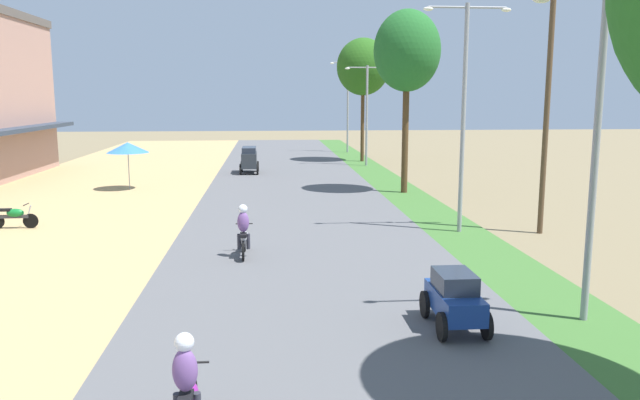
{
  "coord_description": "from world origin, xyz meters",
  "views": [
    {
      "loc": [
        -1.23,
        -0.65,
        5.04
      ],
      "look_at": [
        0.65,
        21.79,
        1.26
      ],
      "focal_mm": 35.04,
      "sensor_mm": 36.0,
      "label": 1
    }
  ],
  "objects_px": {
    "streetlamp_mid": "(464,104)",
    "median_tree_third": "(363,67)",
    "car_hatchback_blue": "(454,298)",
    "streetlamp_near": "(597,135)",
    "streetlamp_far": "(367,108)",
    "streetlamp_farthest": "(348,100)",
    "motorbike_foreground_rider": "(187,388)",
    "median_tree_second": "(407,52)",
    "motorbike_ahead_second": "(244,232)",
    "car_van_charcoal": "(249,158)",
    "vendor_umbrella": "(128,148)",
    "parked_motorbike_seventh": "(14,216)",
    "utility_pole_near": "(548,99)"
  },
  "relations": [
    {
      "from": "median_tree_second",
      "to": "motorbike_ahead_second",
      "type": "relative_size",
      "value": 5.13
    },
    {
      "from": "streetlamp_farthest",
      "to": "car_van_charcoal",
      "type": "height_order",
      "value": "streetlamp_farthest"
    },
    {
      "from": "streetlamp_far",
      "to": "utility_pole_near",
      "type": "distance_m",
      "value": 22.62
    },
    {
      "from": "vendor_umbrella",
      "to": "streetlamp_mid",
      "type": "distance_m",
      "value": 18.78
    },
    {
      "from": "car_van_charcoal",
      "to": "car_hatchback_blue",
      "type": "bearing_deg",
      "value": -79.47
    },
    {
      "from": "median_tree_second",
      "to": "motorbike_ahead_second",
      "type": "xyz_separation_m",
      "value": [
        -7.81,
        -12.54,
        -6.34
      ]
    },
    {
      "from": "streetlamp_farthest",
      "to": "car_van_charcoal",
      "type": "xyz_separation_m",
      "value": [
        -8.25,
        -14.56,
        -3.61
      ]
    },
    {
      "from": "median_tree_third",
      "to": "car_van_charcoal",
      "type": "xyz_separation_m",
      "value": [
        -8.39,
        -6.79,
        -6.11
      ]
    },
    {
      "from": "parked_motorbike_seventh",
      "to": "car_van_charcoal",
      "type": "relative_size",
      "value": 0.75
    },
    {
      "from": "utility_pole_near",
      "to": "motorbike_ahead_second",
      "type": "bearing_deg",
      "value": -165.55
    },
    {
      "from": "vendor_umbrella",
      "to": "car_hatchback_blue",
      "type": "height_order",
      "value": "vendor_umbrella"
    },
    {
      "from": "streetlamp_far",
      "to": "car_hatchback_blue",
      "type": "xyz_separation_m",
      "value": [
        -3.07,
        -31.67,
        -3.43
      ]
    },
    {
      "from": "car_hatchback_blue",
      "to": "utility_pole_near",
      "type": "bearing_deg",
      "value": 56.86
    },
    {
      "from": "parked_motorbike_seventh",
      "to": "streetlamp_farthest",
      "type": "bearing_deg",
      "value": 61.73
    },
    {
      "from": "parked_motorbike_seventh",
      "to": "vendor_umbrella",
      "type": "relative_size",
      "value": 0.71
    },
    {
      "from": "streetlamp_mid",
      "to": "utility_pole_near",
      "type": "distance_m",
      "value": 2.98
    },
    {
      "from": "median_tree_third",
      "to": "streetlamp_near",
      "type": "xyz_separation_m",
      "value": [
        -0.14,
        -34.32,
        -2.92
      ]
    },
    {
      "from": "car_van_charcoal",
      "to": "streetlamp_farthest",
      "type": "bearing_deg",
      "value": 60.47
    },
    {
      "from": "car_hatchback_blue",
      "to": "median_tree_third",
      "type": "bearing_deg",
      "value": 84.68
    },
    {
      "from": "streetlamp_farthest",
      "to": "median_tree_second",
      "type": "bearing_deg",
      "value": -90.01
    },
    {
      "from": "median_tree_second",
      "to": "median_tree_third",
      "type": "height_order",
      "value": "median_tree_second"
    },
    {
      "from": "streetlamp_farthest",
      "to": "motorbike_foreground_rider",
      "type": "relative_size",
      "value": 4.42
    },
    {
      "from": "streetlamp_mid",
      "to": "motorbike_ahead_second",
      "type": "height_order",
      "value": "streetlamp_mid"
    },
    {
      "from": "parked_motorbike_seventh",
      "to": "car_hatchback_blue",
      "type": "distance_m",
      "value": 17.74
    },
    {
      "from": "median_tree_second",
      "to": "car_van_charcoal",
      "type": "height_order",
      "value": "median_tree_second"
    },
    {
      "from": "median_tree_second",
      "to": "streetlamp_far",
      "type": "height_order",
      "value": "median_tree_second"
    },
    {
      "from": "parked_motorbike_seventh",
      "to": "streetlamp_farthest",
      "type": "distance_m",
      "value": 35.36
    },
    {
      "from": "utility_pole_near",
      "to": "motorbike_ahead_second",
      "type": "xyz_separation_m",
      "value": [
        -10.79,
        -2.78,
        -4.05
      ]
    },
    {
      "from": "median_tree_third",
      "to": "streetlamp_near",
      "type": "distance_m",
      "value": 34.44
    },
    {
      "from": "vendor_umbrella",
      "to": "median_tree_second",
      "type": "distance_m",
      "value": 15.42
    },
    {
      "from": "median_tree_third",
      "to": "streetlamp_farthest",
      "type": "distance_m",
      "value": 8.16
    },
    {
      "from": "car_hatchback_blue",
      "to": "streetlamp_far",
      "type": "bearing_deg",
      "value": 84.45
    },
    {
      "from": "streetlamp_mid",
      "to": "streetlamp_far",
      "type": "relative_size",
      "value": 1.16
    },
    {
      "from": "streetlamp_farthest",
      "to": "car_van_charcoal",
      "type": "relative_size",
      "value": 3.3
    },
    {
      "from": "vendor_umbrella",
      "to": "streetlamp_farthest",
      "type": "bearing_deg",
      "value": 55.58
    },
    {
      "from": "streetlamp_farthest",
      "to": "streetlamp_mid",
      "type": "bearing_deg",
      "value": -90.0
    },
    {
      "from": "car_hatchback_blue",
      "to": "motorbike_foreground_rider",
      "type": "distance_m",
      "value": 6.54
    },
    {
      "from": "car_hatchback_blue",
      "to": "streetlamp_near",
      "type": "bearing_deg",
      "value": 5.2
    },
    {
      "from": "streetlamp_far",
      "to": "motorbike_foreground_rider",
      "type": "xyz_separation_m",
      "value": [
        -8.24,
        -35.68,
        -3.32
      ]
    },
    {
      "from": "median_tree_third",
      "to": "streetlamp_farthest",
      "type": "relative_size",
      "value": 1.16
    },
    {
      "from": "streetlamp_near",
      "to": "car_hatchback_blue",
      "type": "distance_m",
      "value": 4.64
    },
    {
      "from": "median_tree_third",
      "to": "motorbike_ahead_second",
      "type": "bearing_deg",
      "value": -105.81
    },
    {
      "from": "streetlamp_farthest",
      "to": "motorbike_foreground_rider",
      "type": "height_order",
      "value": "streetlamp_farthest"
    },
    {
      "from": "median_tree_third",
      "to": "streetlamp_farthest",
      "type": "height_order",
      "value": "median_tree_third"
    },
    {
      "from": "streetlamp_near",
      "to": "motorbike_foreground_rider",
      "type": "height_order",
      "value": "streetlamp_near"
    },
    {
      "from": "car_hatchback_blue",
      "to": "motorbike_foreground_rider",
      "type": "relative_size",
      "value": 1.11
    },
    {
      "from": "streetlamp_mid",
      "to": "median_tree_third",
      "type": "bearing_deg",
      "value": 89.67
    },
    {
      "from": "streetlamp_far",
      "to": "streetlamp_farthest",
      "type": "bearing_deg",
      "value": 90.0
    },
    {
      "from": "parked_motorbike_seventh",
      "to": "car_hatchback_blue",
      "type": "xyz_separation_m",
      "value": [
        13.56,
        -11.43,
        0.19
      ]
    },
    {
      "from": "streetlamp_far",
      "to": "streetlamp_farthest",
      "type": "relative_size",
      "value": 0.89
    }
  ]
}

